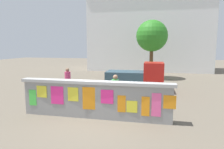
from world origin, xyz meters
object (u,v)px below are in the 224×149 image
auto_rickshaw_truck (138,77)px  bicycle_far (55,99)px  person_bystander (115,89)px  tree_roadside (152,36)px  motorcycle (90,90)px  bicycle_near (152,102)px  person_walking (68,79)px

auto_rickshaw_truck → bicycle_far: size_ratio=2.12×
person_bystander → tree_roadside: 10.13m
person_bystander → auto_rickshaw_truck: bearing=81.6°
auto_rickshaw_truck → motorcycle: bearing=-133.1°
bicycle_near → tree_roadside: size_ratio=0.33×
auto_rickshaw_truck → motorcycle: auto_rickshaw_truck is taller
auto_rickshaw_truck → tree_roadside: size_ratio=0.71×
auto_rickshaw_truck → person_bystander: bearing=-98.4°
auto_rickshaw_truck → motorcycle: size_ratio=1.91×
person_walking → tree_roadside: bearing=58.9°
motorcycle → person_walking: size_ratio=1.17×
auto_rickshaw_truck → tree_roadside: tree_roadside is taller
auto_rickshaw_truck → person_walking: size_ratio=2.23×
motorcycle → bicycle_far: 2.07m
motorcycle → tree_roadside: tree_roadside is taller
bicycle_near → tree_roadside: 9.78m
auto_rickshaw_truck → person_bystander: auto_rickshaw_truck is taller
bicycle_near → tree_roadside: bearing=91.8°
bicycle_far → tree_roadside: bearing=66.4°
bicycle_near → person_walking: 5.15m
person_walking → person_bystander: size_ratio=1.00×
person_walking → auto_rickshaw_truck: bearing=28.7°
auto_rickshaw_truck → person_bystander: 4.27m
motorcycle → bicycle_far: (-1.16, -1.71, -0.10)m
auto_rickshaw_truck → bicycle_near: (0.99, -3.73, -0.54)m
bicycle_near → bicycle_far: 4.56m
motorcycle → bicycle_far: size_ratio=1.11×
person_walking → bicycle_far: bearing=-81.5°
bicycle_near → person_walking: (-4.85, 1.62, 0.62)m
motorcycle → person_walking: bearing=163.9°
motorcycle → person_bystander: 2.48m
motorcycle → tree_roadside: 9.16m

